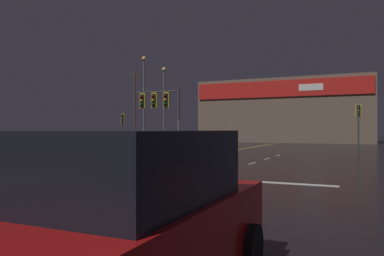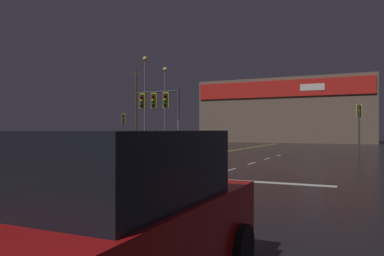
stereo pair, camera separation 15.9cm
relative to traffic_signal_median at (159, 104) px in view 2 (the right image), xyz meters
name	(u,v)px [view 2 (the right image)]	position (x,y,z in m)	size (l,w,h in m)	color
ground_plane	(171,160)	(1.18, -0.54, -3.51)	(200.00, 200.00, 0.00)	black
road_markings	(175,163)	(2.18, -1.93, -3.51)	(15.18, 60.00, 0.01)	gold
traffic_signal_median	(159,104)	(0.00, 0.00, 0.00)	(3.17, 0.36, 4.57)	#38383D
traffic_signal_corner_northwest	(123,123)	(-9.98, 10.20, -0.94)	(0.42, 0.36, 3.50)	#38383D
traffic_signal_corner_northeast	(359,117)	(11.62, 10.98, -0.66)	(0.42, 0.36, 3.88)	#38383D
streetlight_near_left	(165,95)	(-12.16, 22.81, 2.94)	(0.56, 0.56, 10.21)	#59595E
streetlight_median_approach	(145,90)	(-12.63, 18.52, 3.33)	(0.56, 0.56, 10.94)	#59595E
parked_car	(118,217)	(9.62, -17.59, -2.56)	(2.03, 4.31, 1.88)	#9E0F0F
building_backdrop	(287,111)	(1.18, 37.16, 1.15)	(24.96, 10.23, 9.30)	brown
utility_pole_row	(261,104)	(-1.06, 30.26, 1.98)	(48.10, 0.26, 11.60)	#4C3828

